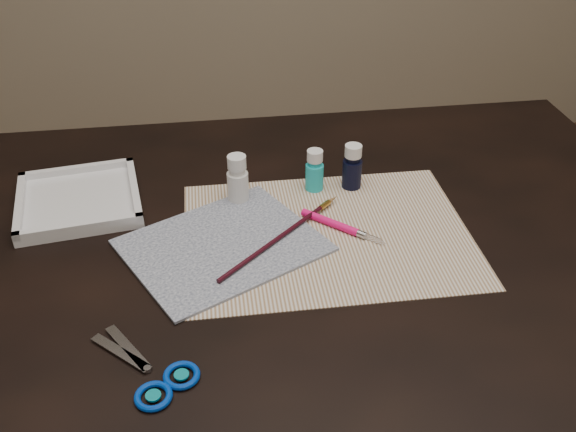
{
  "coord_description": "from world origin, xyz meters",
  "views": [
    {
      "loc": [
        -0.11,
        -0.79,
        1.34
      ],
      "look_at": [
        0.0,
        0.0,
        0.8
      ],
      "focal_mm": 40.0,
      "sensor_mm": 36.0,
      "label": 1
    }
  ],
  "objects": [
    {
      "name": "table",
      "position": [
        0.0,
        0.0,
        0.38
      ],
      "size": [
        1.3,
        0.9,
        0.75
      ],
      "primitive_type": "cube",
      "color": "black",
      "rests_on": "ground"
    },
    {
      "name": "paper",
      "position": [
        0.06,
        0.01,
        0.75
      ],
      "size": [
        0.45,
        0.34,
        0.0
      ],
      "primitive_type": "cube",
      "rotation": [
        0.0,
        0.0,
        -0.01
      ],
      "color": "silver",
      "rests_on": "table"
    },
    {
      "name": "canvas",
      "position": [
        -0.1,
        0.0,
        0.75
      ],
      "size": [
        0.35,
        0.32,
        0.0
      ],
      "primitive_type": "cube",
      "rotation": [
        0.0,
        0.0,
        0.48
      ],
      "color": "#131D3B",
      "rests_on": "paper"
    },
    {
      "name": "paint_bottle_white",
      "position": [
        -0.07,
        0.13,
        0.79
      ],
      "size": [
        0.04,
        0.04,
        0.09
      ],
      "primitive_type": "cylinder",
      "rotation": [
        0.0,
        0.0,
        0.22
      ],
      "color": "silver",
      "rests_on": "table"
    },
    {
      "name": "paint_bottle_cyan",
      "position": [
        0.07,
        0.15,
        0.79
      ],
      "size": [
        0.03,
        0.03,
        0.08
      ],
      "primitive_type": "cylinder",
      "rotation": [
        0.0,
        0.0,
        0.05
      ],
      "color": "#1DC0CB",
      "rests_on": "table"
    },
    {
      "name": "paint_bottle_navy",
      "position": [
        0.13,
        0.15,
        0.79
      ],
      "size": [
        0.04,
        0.04,
        0.08
      ],
      "primitive_type": "cylinder",
      "rotation": [
        0.0,
        0.0,
        -0.34
      ],
      "color": "black",
      "rests_on": "table"
    },
    {
      "name": "paintbrush",
      "position": [
        -0.01,
        0.01,
        0.76
      ],
      "size": [
        0.22,
        0.2,
        0.01
      ],
      "primitive_type": null,
      "rotation": [
        0.0,
        0.0,
        0.75
      ],
      "color": "black",
      "rests_on": "canvas"
    },
    {
      "name": "craft_knife",
      "position": [
        0.09,
        0.02,
        0.76
      ],
      "size": [
        0.12,
        0.11,
        0.01
      ],
      "primitive_type": null,
      "rotation": [
        0.0,
        0.0,
        -0.75
      ],
      "color": "#FF1072",
      "rests_on": "paper"
    },
    {
      "name": "scissors",
      "position": [
        -0.22,
        -0.23,
        0.75
      ],
      "size": [
        0.19,
        0.18,
        0.01
      ],
      "primitive_type": null,
      "rotation": [
        0.0,
        0.0,
        2.39
      ],
      "color": "silver",
      "rests_on": "table"
    },
    {
      "name": "palette_tray",
      "position": [
        -0.33,
        0.16,
        0.76
      ],
      "size": [
        0.22,
        0.22,
        0.02
      ],
      "primitive_type": "cube",
      "rotation": [
        0.0,
        0.0,
        0.14
      ],
      "color": "silver",
      "rests_on": "table"
    }
  ]
}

